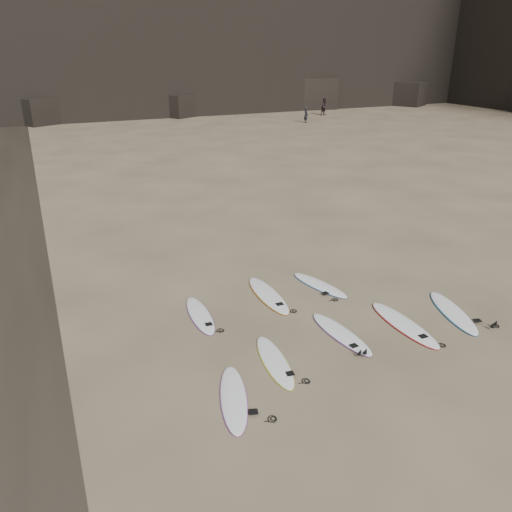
{
  "coord_description": "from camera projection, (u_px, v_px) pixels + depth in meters",
  "views": [
    {
      "loc": [
        -6.9,
        -9.32,
        6.99
      ],
      "look_at": [
        -1.58,
        2.6,
        1.5
      ],
      "focal_mm": 35.0,
      "sensor_mm": 36.0,
      "label": 1
    }
  ],
  "objects": [
    {
      "name": "surfboard_0",
      "position": [
        234.0,
        398.0,
        10.68
      ],
      "size": [
        1.22,
        2.37,
        0.08
      ],
      "primitive_type": "ellipsoid",
      "rotation": [
        0.0,
        0.0,
        -0.3
      ],
      "color": "white",
      "rests_on": "ground"
    },
    {
      "name": "surfboard_4",
      "position": [
        453.0,
        312.0,
        14.13
      ],
      "size": [
        1.33,
        2.61,
        0.09
      ],
      "primitive_type": "ellipsoid",
      "rotation": [
        0.0,
        0.0,
        -0.3
      ],
      "color": "white",
      "rests_on": "ground"
    },
    {
      "name": "surfboard_3",
      "position": [
        404.0,
        324.0,
        13.52
      ],
      "size": [
        0.65,
        2.67,
        0.1
      ],
      "primitive_type": "ellipsoid",
      "rotation": [
        0.0,
        0.0,
        -0.01
      ],
      "color": "white",
      "rests_on": "ground"
    },
    {
      "name": "person_b",
      "position": [
        325.0,
        107.0,
        54.59
      ],
      "size": [
        0.97,
        0.79,
        1.85
      ],
      "primitive_type": "imported",
      "rotation": [
        0.0,
        0.0,
        0.1
      ],
      "color": "black",
      "rests_on": "ground"
    },
    {
      "name": "surfboard_5",
      "position": [
        200.0,
        315.0,
        13.99
      ],
      "size": [
        0.67,
        2.3,
        0.08
      ],
      "primitive_type": "ellipsoid",
      "rotation": [
        0.0,
        0.0,
        -0.06
      ],
      "color": "white",
      "rests_on": "ground"
    },
    {
      "name": "ground",
      "position": [
        351.0,
        334.0,
        13.14
      ],
      "size": [
        240.0,
        240.0,
        0.0
      ],
      "primitive_type": "plane",
      "color": "#897559",
      "rests_on": "ground"
    },
    {
      "name": "surfboard_7",
      "position": [
        320.0,
        285.0,
        15.75
      ],
      "size": [
        1.11,
        2.34,
        0.08
      ],
      "primitive_type": "ellipsoid",
      "rotation": [
        0.0,
        0.0,
        0.26
      ],
      "color": "white",
      "rests_on": "ground"
    },
    {
      "name": "surfboard_2",
      "position": [
        341.0,
        333.0,
        13.08
      ],
      "size": [
        0.77,
        2.43,
        0.09
      ],
      "primitive_type": "ellipsoid",
      "rotation": [
        0.0,
        0.0,
        0.08
      ],
      "color": "white",
      "rests_on": "ground"
    },
    {
      "name": "surfboard_1",
      "position": [
        275.0,
        361.0,
        11.94
      ],
      "size": [
        0.85,
        2.34,
        0.08
      ],
      "primitive_type": "ellipsoid",
      "rotation": [
        0.0,
        0.0,
        -0.13
      ],
      "color": "white",
      "rests_on": "ground"
    },
    {
      "name": "surfboard_6",
      "position": [
        268.0,
        295.0,
        15.11
      ],
      "size": [
        0.71,
        2.65,
        0.09
      ],
      "primitive_type": "ellipsoid",
      "rotation": [
        0.0,
        0.0,
        -0.03
      ],
      "color": "white",
      "rests_on": "ground"
    },
    {
      "name": "person_a",
      "position": [
        306.0,
        115.0,
        49.29
      ],
      "size": [
        0.39,
        0.58,
        1.54
      ],
      "primitive_type": "imported",
      "rotation": [
        0.0,
        0.0,
        1.53
      ],
      "color": "black",
      "rests_on": "ground"
    }
  ]
}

